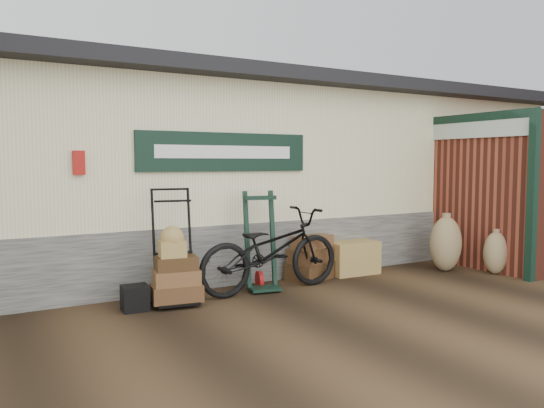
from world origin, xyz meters
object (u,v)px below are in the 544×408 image
at_px(green_barrow, 261,241).
at_px(suitcase_stack, 311,257).
at_px(wicker_hamper, 351,257).
at_px(porter_trolley, 173,245).
at_px(bicycle, 271,246).
at_px(black_trunk, 135,298).

height_order(green_barrow, suitcase_stack, green_barrow).
bearing_deg(green_barrow, suitcase_stack, 22.25).
height_order(green_barrow, wicker_hamper, green_barrow).
distance_m(suitcase_stack, wicker_hamper, 0.79).
distance_m(porter_trolley, bicycle, 1.39).
relative_size(green_barrow, black_trunk, 4.47).
bearing_deg(green_barrow, black_trunk, -165.36).
height_order(green_barrow, bicycle, green_barrow).
distance_m(suitcase_stack, bicycle, 1.05).
xyz_separation_m(wicker_hamper, black_trunk, (-3.65, -0.41, -0.11)).
bearing_deg(bicycle, suitcase_stack, -70.22).
bearing_deg(suitcase_stack, green_barrow, -167.16).
height_order(porter_trolley, bicycle, porter_trolley).
relative_size(porter_trolley, green_barrow, 1.08).
relative_size(porter_trolley, bicycle, 0.68).
height_order(porter_trolley, black_trunk, porter_trolley).
bearing_deg(wicker_hamper, suitcase_stack, -179.47).
distance_m(porter_trolley, wicker_hamper, 3.16).
bearing_deg(black_trunk, suitcase_stack, 7.95).
bearing_deg(black_trunk, green_barrow, 5.23).
bearing_deg(suitcase_stack, porter_trolley, -173.03).
xyz_separation_m(green_barrow, bicycle, (0.07, -0.15, -0.05)).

